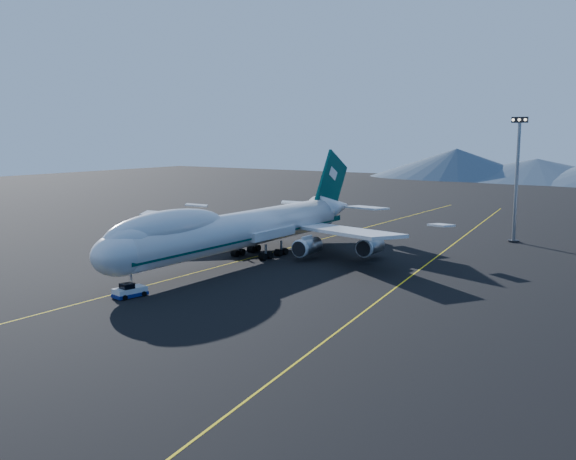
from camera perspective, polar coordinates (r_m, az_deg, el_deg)
The scene contains 6 objects.
ground at distance 116.60m, azimuth -4.13°, elevation -2.71°, with size 500.00×500.00×0.00m, color black.
taxiway_line_main at distance 116.60m, azimuth -4.13°, elevation -2.70°, with size 0.25×220.00×0.01m, color yellow.
taxiway_line_side at distance 110.38m, azimuth 11.58°, elevation -3.50°, with size 0.25×200.00×0.01m, color yellow.
boeing_747 at distance 115.64m, azimuth -4.15°, elevation 0.12°, with size 59.62×72.43×19.37m.
pushback_tug at distance 93.29m, azimuth -13.87°, elevation -5.39°, with size 3.38×5.05×2.04m.
floodlight_mast at distance 142.69m, azimuth 19.66°, elevation 4.25°, with size 3.23×2.43×26.18m.
Camera 1 is at (70.29, -90.22, 22.72)m, focal length 40.00 mm.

